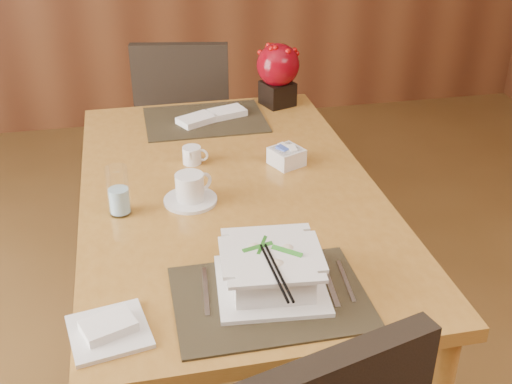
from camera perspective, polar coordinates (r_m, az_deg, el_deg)
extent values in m
cube|color=#A7732E|center=(1.98, -2.32, -0.19)|extent=(0.90, 1.50, 0.04)
cylinder|color=#A7732E|center=(2.75, -12.70, -0.95)|extent=(0.07, 0.07, 0.71)
cylinder|color=#A7732E|center=(2.83, 3.22, 0.66)|extent=(0.07, 0.07, 0.71)
cube|color=black|center=(1.52, 1.27, -9.39)|extent=(0.45, 0.33, 0.01)
cube|color=black|center=(2.46, -4.55, 6.41)|extent=(0.45, 0.33, 0.01)
cube|color=white|center=(1.55, 1.33, -8.42)|extent=(0.28, 0.28, 0.01)
cube|color=white|center=(1.52, 1.35, -6.95)|extent=(0.20, 0.20, 0.09)
cylinder|color=#D9D375|center=(1.52, 1.35, -6.88)|extent=(0.17, 0.17, 0.07)
cylinder|color=white|center=(1.91, -5.84, -0.72)|extent=(0.16, 0.16, 0.01)
cylinder|color=white|center=(1.88, -5.91, 0.47)|extent=(0.11, 0.11, 0.08)
cylinder|color=black|center=(1.87, -5.96, 1.39)|extent=(0.08, 0.08, 0.01)
cylinder|color=white|center=(1.85, -12.15, 0.11)|extent=(0.08, 0.08, 0.15)
cube|color=white|center=(2.11, 2.73, 3.16)|extent=(0.13, 0.13, 0.06)
cube|color=black|center=(2.60, 1.92, 8.75)|extent=(0.14, 0.14, 0.09)
sphere|color=maroon|center=(2.56, 1.97, 11.22)|extent=(0.17, 0.17, 0.17)
cube|color=white|center=(1.46, -12.93, -12.00)|extent=(0.19, 0.19, 0.01)
cube|color=black|center=(3.14, -6.11, 5.17)|extent=(0.50, 0.50, 0.06)
cube|color=black|center=(2.86, -6.64, 8.41)|extent=(0.42, 0.12, 0.47)
cylinder|color=black|center=(3.39, -2.69, 2.88)|extent=(0.03, 0.03, 0.41)
cylinder|color=black|center=(3.07, -2.76, -0.07)|extent=(0.03, 0.03, 0.41)
cylinder|color=black|center=(3.42, -8.72, 2.77)|extent=(0.03, 0.03, 0.41)
cylinder|color=black|center=(3.10, -9.40, -0.17)|extent=(0.03, 0.03, 0.41)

